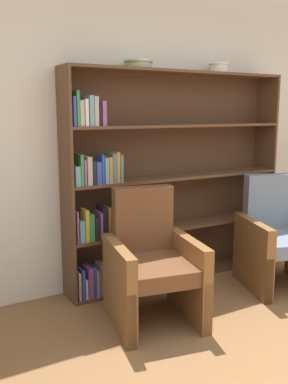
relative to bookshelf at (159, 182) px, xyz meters
The scene contains 6 objects.
wall_back 0.47m from the bookshelf, 57.80° to the left, with size 12.00×0.06×2.75m.
bookshelf is the anchor object (origin of this frame).
bowl_slate 1.07m from the bookshelf, behind, with size 0.25×0.25×0.07m.
bowl_terracotta 1.24m from the bookshelf, ahead, with size 0.19×0.19×0.09m.
armchair_leather 0.95m from the bookshelf, 125.63° to the right, with size 0.76×0.79×1.01m.
armchair_cushioned 1.22m from the bookshelf, 36.21° to the right, with size 0.82×0.85×1.01m.
Camera 1 is at (-2.17, -1.16, 1.59)m, focal length 40.00 mm.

